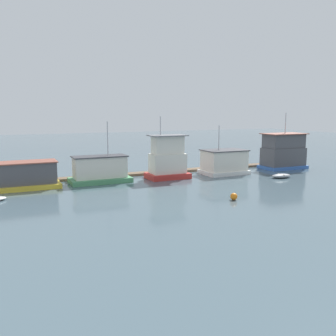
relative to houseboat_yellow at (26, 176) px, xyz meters
name	(u,v)px	position (x,y,z in m)	size (l,w,h in m)	color
ground_plane	(165,178)	(16.30, -0.47, -1.39)	(200.00, 200.00, 0.00)	#475B66
dock_walkway	(154,173)	(16.30, 3.02, -1.24)	(51.00, 1.61, 0.30)	brown
houseboat_yellow	(26,176)	(0.00, 0.00, 0.00)	(7.02, 3.68, 2.94)	gold
houseboat_green	(100,170)	(8.18, 0.05, 0.06)	(7.08, 3.53, 7.15)	#4C9360
houseboat_red	(168,160)	(16.56, -0.80, 0.94)	(5.16, 3.27, 7.70)	red
houseboat_white	(224,162)	(24.81, -0.92, 0.18)	(5.89, 4.13, 6.49)	white
houseboat_blue	(283,152)	(35.31, -0.46, 1.05)	(6.47, 3.76, 8.09)	#3866B7
dinghy_grey	(281,176)	(29.66, -6.59, -1.13)	(2.72, 1.45, 0.52)	gray
mooring_post_far_right	(166,167)	(17.64, 1.97, -0.37)	(0.31, 0.31, 2.05)	brown
buoy_orange	(234,197)	(17.46, -13.97, -1.05)	(0.68, 0.68, 0.68)	orange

